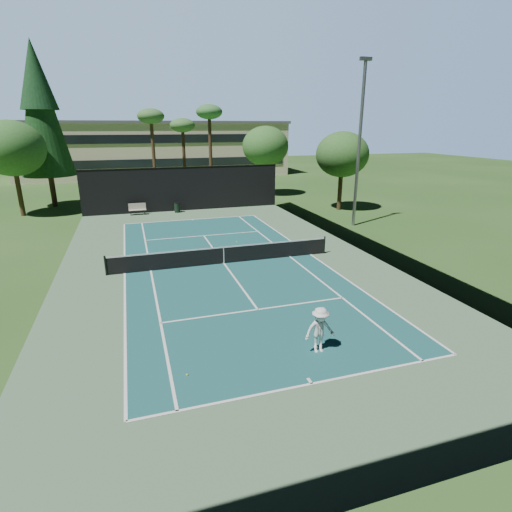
{
  "coord_description": "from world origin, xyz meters",
  "views": [
    {
      "loc": [
        -4.8,
        -21.34,
        7.59
      ],
      "look_at": [
        1.0,
        -3.0,
        1.3
      ],
      "focal_mm": 28.0,
      "sensor_mm": 36.0,
      "label": 1
    }
  ],
  "objects_px": {
    "tennis_ball_a": "(187,375)",
    "park_bench": "(137,209)",
    "tennis_ball_b": "(148,264)",
    "tennis_ball_d": "(107,257)",
    "tennis_ball_c": "(237,242)",
    "player": "(320,330)",
    "trash_bin": "(177,207)",
    "tennis_net": "(224,254)"
  },
  "relations": [
    {
      "from": "tennis_ball_a",
      "to": "park_bench",
      "type": "relative_size",
      "value": 0.05
    },
    {
      "from": "tennis_ball_b",
      "to": "park_bench",
      "type": "xyz_separation_m",
      "value": [
        -0.1,
        14.17,
        0.51
      ]
    },
    {
      "from": "tennis_ball_d",
      "to": "tennis_ball_c",
      "type": "bearing_deg",
      "value": 5.8
    },
    {
      "from": "player",
      "to": "trash_bin",
      "type": "height_order",
      "value": "player"
    },
    {
      "from": "tennis_ball_a",
      "to": "tennis_ball_d",
      "type": "relative_size",
      "value": 1.16
    },
    {
      "from": "player",
      "to": "tennis_ball_b",
      "type": "distance_m",
      "value": 12.61
    },
    {
      "from": "tennis_ball_a",
      "to": "trash_bin",
      "type": "relative_size",
      "value": 0.08
    },
    {
      "from": "player",
      "to": "tennis_ball_a",
      "type": "bearing_deg",
      "value": -177.68
    },
    {
      "from": "tennis_ball_c",
      "to": "trash_bin",
      "type": "xyz_separation_m",
      "value": [
        -2.65,
        11.22,
        0.44
      ]
    },
    {
      "from": "tennis_ball_b",
      "to": "tennis_ball_c",
      "type": "xyz_separation_m",
      "value": [
        6.07,
        2.85,
        0.0
      ]
    },
    {
      "from": "tennis_ball_b",
      "to": "trash_bin",
      "type": "bearing_deg",
      "value": 76.37
    },
    {
      "from": "player",
      "to": "tennis_net",
      "type": "bearing_deg",
      "value": 97.43
    },
    {
      "from": "tennis_net",
      "to": "tennis_ball_a",
      "type": "xyz_separation_m",
      "value": [
        -3.61,
        -10.29,
        -0.52
      ]
    },
    {
      "from": "player",
      "to": "tennis_ball_a",
      "type": "xyz_separation_m",
      "value": [
        -4.65,
        -0.06,
        -0.81
      ]
    },
    {
      "from": "tennis_ball_a",
      "to": "tennis_ball_d",
      "type": "xyz_separation_m",
      "value": [
        -2.9,
        13.5,
        -0.01
      ]
    },
    {
      "from": "tennis_ball_a",
      "to": "tennis_ball_d",
      "type": "bearing_deg",
      "value": 102.11
    },
    {
      "from": "tennis_ball_a",
      "to": "trash_bin",
      "type": "height_order",
      "value": "trash_bin"
    },
    {
      "from": "tennis_ball_a",
      "to": "tennis_ball_b",
      "type": "relative_size",
      "value": 1.03
    },
    {
      "from": "tennis_ball_d",
      "to": "player",
      "type": "bearing_deg",
      "value": -60.69
    },
    {
      "from": "tennis_ball_d",
      "to": "tennis_ball_b",
      "type": "bearing_deg",
      "value": -41.27
    },
    {
      "from": "player",
      "to": "tennis_ball_c",
      "type": "relative_size",
      "value": 22.1
    },
    {
      "from": "tennis_ball_b",
      "to": "tennis_ball_d",
      "type": "relative_size",
      "value": 1.13
    },
    {
      "from": "park_bench",
      "to": "tennis_ball_d",
      "type": "bearing_deg",
      "value": -100.19
    },
    {
      "from": "tennis_net",
      "to": "tennis_ball_b",
      "type": "xyz_separation_m",
      "value": [
        -4.22,
        1.21,
        -0.52
      ]
    },
    {
      "from": "tennis_ball_b",
      "to": "tennis_ball_a",
      "type": "bearing_deg",
      "value": -86.94
    },
    {
      "from": "tennis_ball_b",
      "to": "tennis_ball_d",
      "type": "bearing_deg",
      "value": 138.73
    },
    {
      "from": "tennis_ball_b",
      "to": "park_bench",
      "type": "distance_m",
      "value": 14.18
    },
    {
      "from": "park_bench",
      "to": "tennis_ball_a",
      "type": "bearing_deg",
      "value": -88.42
    },
    {
      "from": "tennis_net",
      "to": "trash_bin",
      "type": "height_order",
      "value": "tennis_net"
    },
    {
      "from": "tennis_net",
      "to": "player",
      "type": "relative_size",
      "value": 7.64
    },
    {
      "from": "tennis_ball_a",
      "to": "tennis_ball_c",
      "type": "relative_size",
      "value": 0.96
    },
    {
      "from": "tennis_ball_c",
      "to": "park_bench",
      "type": "height_order",
      "value": "park_bench"
    },
    {
      "from": "player",
      "to": "tennis_ball_d",
      "type": "xyz_separation_m",
      "value": [
        -7.54,
        13.44,
        -0.81
      ]
    },
    {
      "from": "player",
      "to": "tennis_ball_a",
      "type": "height_order",
      "value": "player"
    },
    {
      "from": "tennis_ball_d",
      "to": "park_bench",
      "type": "height_order",
      "value": "park_bench"
    },
    {
      "from": "tennis_net",
      "to": "tennis_ball_b",
      "type": "distance_m",
      "value": 4.42
    },
    {
      "from": "tennis_ball_b",
      "to": "park_bench",
      "type": "height_order",
      "value": "park_bench"
    },
    {
      "from": "tennis_ball_b",
      "to": "trash_bin",
      "type": "distance_m",
      "value": 14.49
    },
    {
      "from": "tennis_ball_b",
      "to": "tennis_ball_d",
      "type": "xyz_separation_m",
      "value": [
        -2.28,
        2.0,
        -0.0
      ]
    },
    {
      "from": "tennis_ball_c",
      "to": "park_bench",
      "type": "distance_m",
      "value": 12.9
    },
    {
      "from": "tennis_net",
      "to": "park_bench",
      "type": "relative_size",
      "value": 8.6
    },
    {
      "from": "tennis_ball_a",
      "to": "park_bench",
      "type": "xyz_separation_m",
      "value": [
        -0.71,
        25.66,
        0.51
      ]
    }
  ]
}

